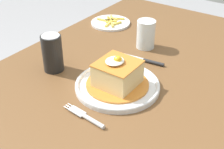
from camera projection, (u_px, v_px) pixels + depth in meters
dining_table at (116, 107)px, 1.01m from camera, size 1.43×0.81×0.72m
main_plate at (117, 85)px, 0.92m from camera, size 0.26×0.26×0.02m
sandwich_meal at (117, 75)px, 0.90m from camera, size 0.19×0.19×0.10m
fork at (87, 117)px, 0.80m from camera, size 0.03×0.14×0.01m
knife at (147, 61)px, 1.05m from camera, size 0.04×0.17×0.01m
soda_can at (52, 53)px, 0.98m from camera, size 0.07×0.07×0.12m
drinking_glass at (146, 36)px, 1.13m from camera, size 0.07×0.07×0.10m
side_plate_fries at (111, 23)px, 1.33m from camera, size 0.17×0.17×0.02m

